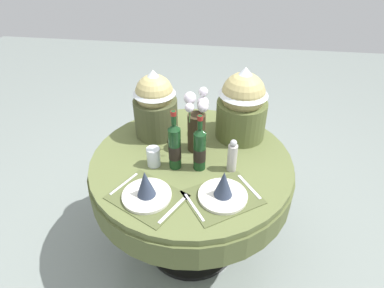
# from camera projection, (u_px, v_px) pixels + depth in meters

# --- Properties ---
(ground) EXTENTS (8.00, 8.00, 0.00)m
(ground) POSITION_uv_depth(u_px,v_px,m) (191.00, 241.00, 2.26)
(ground) COLOR gray
(dining_table) EXTENTS (1.15, 1.15, 0.73)m
(dining_table) POSITION_uv_depth(u_px,v_px,m) (191.00, 176.00, 1.91)
(dining_table) COLOR #5B6638
(dining_table) RESTS_ON ground
(place_setting_left) EXTENTS (0.42, 0.39, 0.16)m
(place_setting_left) POSITION_uv_depth(u_px,v_px,m) (146.00, 190.00, 1.56)
(place_setting_left) COLOR #4E562F
(place_setting_left) RESTS_ON dining_table
(place_setting_right) EXTENTS (0.43, 0.41, 0.16)m
(place_setting_right) POSITION_uv_depth(u_px,v_px,m) (223.00, 190.00, 1.56)
(place_setting_right) COLOR #4E562F
(place_setting_right) RESTS_ON dining_table
(flower_vase) EXTENTS (0.13, 0.21, 0.37)m
(flower_vase) POSITION_uv_depth(u_px,v_px,m) (197.00, 123.00, 1.81)
(flower_vase) COLOR #332819
(flower_vase) RESTS_ON dining_table
(wine_bottle_left) EXTENTS (0.07, 0.07, 0.35)m
(wine_bottle_left) POSITION_uv_depth(u_px,v_px,m) (175.00, 146.00, 1.70)
(wine_bottle_left) COLOR #143819
(wine_bottle_left) RESTS_ON dining_table
(wine_bottle_right) EXTENTS (0.07, 0.07, 0.33)m
(wine_bottle_right) POSITION_uv_depth(u_px,v_px,m) (200.00, 149.00, 1.69)
(wine_bottle_right) COLOR #143819
(wine_bottle_right) RESTS_ON dining_table
(tumbler_mid) EXTENTS (0.07, 0.07, 0.11)m
(tumbler_mid) POSITION_uv_depth(u_px,v_px,m) (153.00, 157.00, 1.76)
(tumbler_mid) COLOR silver
(tumbler_mid) RESTS_ON dining_table
(pepper_mill) EXTENTS (0.05, 0.05, 0.19)m
(pepper_mill) POSITION_uv_depth(u_px,v_px,m) (232.00, 156.00, 1.70)
(pepper_mill) COLOR #B7B2AD
(pepper_mill) RESTS_ON dining_table
(gift_tub_back_left) EXTENTS (0.26, 0.26, 0.42)m
(gift_tub_back_left) POSITION_uv_depth(u_px,v_px,m) (155.00, 101.00, 1.91)
(gift_tub_back_left) COLOR #474C2D
(gift_tub_back_left) RESTS_ON dining_table
(gift_tub_back_right) EXTENTS (0.30, 0.30, 0.44)m
(gift_tub_back_right) POSITION_uv_depth(u_px,v_px,m) (243.00, 101.00, 1.89)
(gift_tub_back_right) COLOR #566033
(gift_tub_back_right) RESTS_ON dining_table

